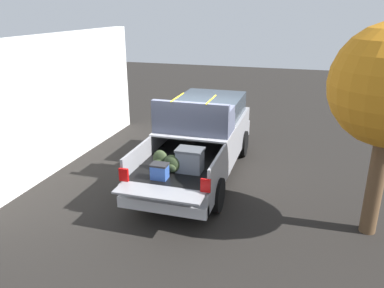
% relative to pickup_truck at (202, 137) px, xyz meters
% --- Properties ---
extents(ground_plane, '(40.00, 40.00, 0.00)m').
position_rel_pickup_truck_xyz_m(ground_plane, '(-0.36, 0.00, -0.97)').
color(ground_plane, black).
extents(pickup_truck, '(6.05, 2.06, 2.23)m').
position_rel_pickup_truck_xyz_m(pickup_truck, '(0.00, 0.00, 0.00)').
color(pickup_truck, gray).
rests_on(pickup_truck, ground_plane).
extents(building_facade, '(8.30, 0.36, 3.65)m').
position_rel_pickup_truck_xyz_m(building_facade, '(-0.73, 4.01, 0.86)').
color(building_facade, white).
rests_on(building_facade, ground_plane).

